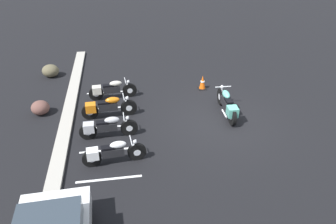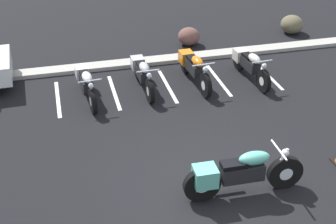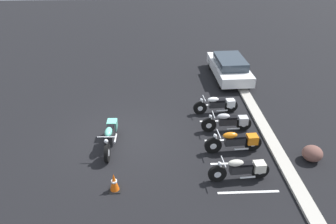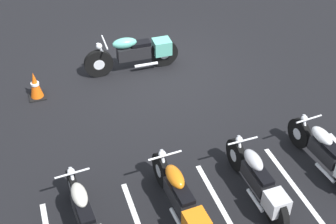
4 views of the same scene
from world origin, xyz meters
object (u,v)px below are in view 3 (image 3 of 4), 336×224
Objects in this scene: parked_bike_0 at (218,104)px; car_white at (229,67)px; landscape_rock_1 at (312,153)px; parked_bike_2 at (236,141)px; parked_bike_3 at (242,169)px; traffic_cone at (114,183)px; motorcycle_teal_featured at (110,135)px; parked_bike_1 at (229,122)px.

car_white is at bearing -113.41° from parked_bike_0.
car_white is 5.75× the size of landscape_rock_1.
parked_bike_2 is 1.04× the size of parked_bike_3.
car_white is at bearing 147.79° from traffic_cone.
parked_bike_3 is (1.65, -0.16, -0.02)m from parked_bike_2.
motorcycle_teal_featured is 1.13× the size of parked_bike_3.
landscape_rock_1 is 7.48m from traffic_cone.
parked_bike_2 reaches higher than parked_bike_3.
traffic_cone is at bearing 145.51° from car_white.
parked_bike_3 is 0.50× the size of car_white.
motorcycle_teal_featured is 5.02m from parked_bike_2.
parked_bike_3 reaches higher than parked_bike_0.
parked_bike_2 reaches higher than traffic_cone.
parked_bike_1 is at bearing -94.58° from parked_bike_2.
landscape_rock_1 is (0.69, 2.78, -0.18)m from parked_bike_2.
parked_bike_1 is 1.50m from parked_bike_2.
motorcycle_teal_featured is 1.13× the size of parked_bike_1.
parked_bike_2 is at bearing 88.23° from parked_bike_0.
parked_bike_3 is 4.44m from traffic_cone.
car_white is at bearing -103.07° from parked_bike_2.
parked_bike_0 is (-2.47, 4.81, -0.07)m from motorcycle_teal_featured.
parked_bike_3 is at bearing 94.63° from traffic_cone.
parked_bike_2 is 0.52× the size of car_white.
landscape_rock_1 is at bearing 100.16° from traffic_cone.
car_white reaches higher than parked_bike_1.
motorcycle_teal_featured is 0.57× the size of car_white.
parked_bike_0 reaches higher than landscape_rock_1.
parked_bike_2 is 5.01m from traffic_cone.
parked_bike_3 is (4.74, 0.01, 0.01)m from parked_bike_0.
parked_bike_3 is at bearing 168.94° from car_white.
parked_bike_2 reaches higher than parked_bike_0.
car_white reaches higher than traffic_cone.
car_white is 10.86m from traffic_cone.
landscape_rock_1 is (-0.96, 2.95, -0.16)m from parked_bike_3.
parked_bike_2 is 3.01× the size of landscape_rock_1.
motorcycle_teal_featured is at bearing 22.30° from parked_bike_0.
traffic_cone is (2.62, 0.40, -0.19)m from motorcycle_teal_featured.
parked_bike_1 is (1.59, 0.19, 0.01)m from parked_bike_0.
traffic_cone is (3.50, -4.61, -0.13)m from parked_bike_1.
car_white is at bearing -102.84° from parked_bike_3.
motorcycle_teal_featured is at bearing 134.42° from car_white.
motorcycle_teal_featured is at bearing 8.59° from parked_bike_1.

